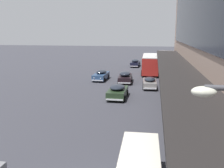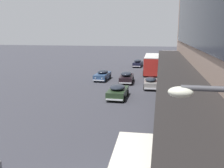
{
  "view_description": "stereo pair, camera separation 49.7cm",
  "coord_description": "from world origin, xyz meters",
  "px_view_note": "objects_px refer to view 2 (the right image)",
  "views": [
    {
      "loc": [
        4.41,
        -7.73,
        7.04
      ],
      "look_at": [
        0.15,
        17.33,
        1.74
      ],
      "focal_mm": 40.0,
      "sensor_mm": 36.0,
      "label": 1
    },
    {
      "loc": [
        4.9,
        -7.65,
        7.04
      ],
      "look_at": [
        0.15,
        17.33,
        1.74
      ],
      "focal_mm": 40.0,
      "sensor_mm": 36.0,
      "label": 2
    }
  ],
  "objects_px": {
    "sedan_oncoming_rear": "(151,82)",
    "sedan_trailing_mid": "(103,75)",
    "pedestrian_at_kerb": "(180,128)",
    "sedan_second_near": "(118,91)",
    "sedan_lead_mid": "(127,77)",
    "vw_van": "(133,168)",
    "sedan_trailing_near": "(155,60)",
    "transit_bus_kerbside_front": "(152,63)",
    "sedan_second_mid": "(138,63)"
  },
  "relations": [
    {
      "from": "sedan_trailing_near",
      "to": "sedan_trailing_mid",
      "type": "bearing_deg",
      "value": -109.0
    },
    {
      "from": "sedan_oncoming_rear",
      "to": "sedan_lead_mid",
      "type": "xyz_separation_m",
      "value": [
        -3.49,
        2.84,
        0.07
      ]
    },
    {
      "from": "vw_van",
      "to": "pedestrian_at_kerb",
      "type": "distance_m",
      "value": 5.61
    },
    {
      "from": "sedan_lead_mid",
      "to": "sedan_second_mid",
      "type": "relative_size",
      "value": 1.05
    },
    {
      "from": "sedan_oncoming_rear",
      "to": "sedan_trailing_mid",
      "type": "bearing_deg",
      "value": 149.91
    },
    {
      "from": "sedan_second_near",
      "to": "sedan_trailing_near",
      "type": "distance_m",
      "value": 31.23
    },
    {
      "from": "sedan_second_near",
      "to": "vw_van",
      "type": "distance_m",
      "value": 16.16
    },
    {
      "from": "sedan_oncoming_rear",
      "to": "sedan_trailing_mid",
      "type": "xyz_separation_m",
      "value": [
        -7.29,
        4.22,
        0.03
      ]
    },
    {
      "from": "sedan_oncoming_rear",
      "to": "vw_van",
      "type": "distance_m",
      "value": 21.55
    },
    {
      "from": "transit_bus_kerbside_front",
      "to": "sedan_trailing_mid",
      "type": "bearing_deg",
      "value": -134.41
    },
    {
      "from": "sedan_lead_mid",
      "to": "vw_van",
      "type": "bearing_deg",
      "value": -81.86
    },
    {
      "from": "vw_van",
      "to": "transit_bus_kerbside_front",
      "type": "bearing_deg",
      "value": 90.34
    },
    {
      "from": "sedan_trailing_mid",
      "to": "sedan_trailing_near",
      "type": "bearing_deg",
      "value": 71.0
    },
    {
      "from": "sedan_lead_mid",
      "to": "sedan_trailing_mid",
      "type": "height_order",
      "value": "sedan_lead_mid"
    },
    {
      "from": "sedan_trailing_near",
      "to": "vw_van",
      "type": "relative_size",
      "value": 0.97
    },
    {
      "from": "transit_bus_kerbside_front",
      "to": "pedestrian_at_kerb",
      "type": "xyz_separation_m",
      "value": [
        2.6,
        -27.94,
        -0.63
      ]
    },
    {
      "from": "sedan_lead_mid",
      "to": "transit_bus_kerbside_front",
      "type": "bearing_deg",
      "value": 69.1
    },
    {
      "from": "sedan_second_near",
      "to": "sedan_oncoming_rear",
      "type": "bearing_deg",
      "value": 59.96
    },
    {
      "from": "sedan_second_near",
      "to": "sedan_trailing_mid",
      "type": "height_order",
      "value": "sedan_second_near"
    },
    {
      "from": "sedan_trailing_near",
      "to": "sedan_second_mid",
      "type": "bearing_deg",
      "value": -120.69
    },
    {
      "from": "sedan_second_mid",
      "to": "transit_bus_kerbside_front",
      "type": "bearing_deg",
      "value": -68.94
    },
    {
      "from": "sedan_second_mid",
      "to": "pedestrian_at_kerb",
      "type": "distance_m",
      "value": 36.63
    },
    {
      "from": "pedestrian_at_kerb",
      "to": "vw_van",
      "type": "bearing_deg",
      "value": -115.4
    },
    {
      "from": "sedan_trailing_near",
      "to": "sedan_trailing_mid",
      "type": "distance_m",
      "value": 22.3
    },
    {
      "from": "sedan_trailing_mid",
      "to": "vw_van",
      "type": "xyz_separation_m",
      "value": [
        7.28,
        -25.77,
        0.35
      ]
    },
    {
      "from": "pedestrian_at_kerb",
      "to": "sedan_second_mid",
      "type": "bearing_deg",
      "value": 99.06
    },
    {
      "from": "transit_bus_kerbside_front",
      "to": "sedan_second_near",
      "type": "bearing_deg",
      "value": -100.28
    },
    {
      "from": "sedan_second_mid",
      "to": "sedan_oncoming_rear",
      "type": "bearing_deg",
      "value": -80.28
    },
    {
      "from": "transit_bus_kerbside_front",
      "to": "sedan_trailing_near",
      "type": "relative_size",
      "value": 2.13
    },
    {
      "from": "sedan_lead_mid",
      "to": "vw_van",
      "type": "xyz_separation_m",
      "value": [
        3.49,
        -24.39,
        0.31
      ]
    },
    {
      "from": "sedan_oncoming_rear",
      "to": "sedan_trailing_mid",
      "type": "distance_m",
      "value": 8.42
    },
    {
      "from": "sedan_lead_mid",
      "to": "sedan_second_mid",
      "type": "distance_m",
      "value": 16.84
    },
    {
      "from": "sedan_trailing_mid",
      "to": "vw_van",
      "type": "height_order",
      "value": "vw_van"
    },
    {
      "from": "transit_bus_kerbside_front",
      "to": "sedan_second_near",
      "type": "distance_m",
      "value": 17.51
    },
    {
      "from": "sedan_second_near",
      "to": "sedan_trailing_near",
      "type": "xyz_separation_m",
      "value": [
        3.29,
        31.06,
        0.04
      ]
    },
    {
      "from": "transit_bus_kerbside_front",
      "to": "sedan_lead_mid",
      "type": "height_order",
      "value": "transit_bus_kerbside_front"
    },
    {
      "from": "sedan_lead_mid",
      "to": "sedan_trailing_mid",
      "type": "relative_size",
      "value": 0.98
    },
    {
      "from": "sedan_second_near",
      "to": "vw_van",
      "type": "relative_size",
      "value": 0.95
    },
    {
      "from": "transit_bus_kerbside_front",
      "to": "vw_van",
      "type": "distance_m",
      "value": 33.02
    },
    {
      "from": "sedan_second_mid",
      "to": "sedan_trailing_mid",
      "type": "distance_m",
      "value": 15.95
    },
    {
      "from": "sedan_trailing_mid",
      "to": "pedestrian_at_kerb",
      "type": "bearing_deg",
      "value": -64.93
    },
    {
      "from": "sedan_second_mid",
      "to": "sedan_lead_mid",
      "type": "bearing_deg",
      "value": -90.42
    },
    {
      "from": "sedan_second_near",
      "to": "sedan_trailing_near",
      "type": "bearing_deg",
      "value": 83.95
    },
    {
      "from": "sedan_oncoming_rear",
      "to": "sedan_trailing_mid",
      "type": "relative_size",
      "value": 0.95
    },
    {
      "from": "sedan_lead_mid",
      "to": "sedan_trailing_near",
      "type": "relative_size",
      "value": 1.03
    },
    {
      "from": "sedan_second_mid",
      "to": "sedan_trailing_mid",
      "type": "bearing_deg",
      "value": -104.23
    },
    {
      "from": "sedan_trailing_near",
      "to": "pedestrian_at_kerb",
      "type": "xyz_separation_m",
      "value": [
        2.43,
        -41.8,
        0.38
      ]
    },
    {
      "from": "sedan_oncoming_rear",
      "to": "vw_van",
      "type": "bearing_deg",
      "value": -90.02
    },
    {
      "from": "sedan_oncoming_rear",
      "to": "pedestrian_at_kerb",
      "type": "height_order",
      "value": "pedestrian_at_kerb"
    },
    {
      "from": "pedestrian_at_kerb",
      "to": "sedan_second_near",
      "type": "bearing_deg",
      "value": 118.03
    }
  ]
}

